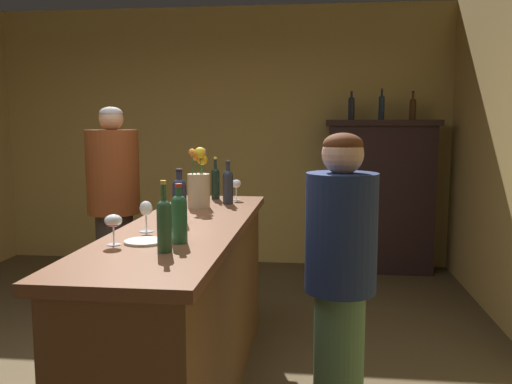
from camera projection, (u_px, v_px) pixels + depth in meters
name	position (u px, v px, depth m)	size (l,w,h in m)	color
wall_back	(222.00, 137.00, 6.12)	(5.14, 0.12, 2.85)	tan
bar_counter	(187.00, 311.00, 3.06)	(0.64, 2.38, 1.02)	brown
display_cabinet	(381.00, 193.00, 5.71)	(1.17, 0.39, 1.61)	black
wine_bottle_syrah	(164.00, 222.00, 2.32)	(0.06, 0.06, 0.31)	#285331
wine_bottle_rose	(228.00, 185.00, 3.73)	(0.07, 0.07, 0.30)	#242935
wine_bottle_merlot	(179.00, 216.00, 2.49)	(0.08, 0.08, 0.28)	#245331
wine_bottle_malbec	(215.00, 182.00, 3.97)	(0.06, 0.06, 0.31)	black
wine_bottle_pinot	(180.00, 198.00, 3.01)	(0.08, 0.08, 0.30)	#20253B
wine_glass_front	(113.00, 222.00, 2.45)	(0.08, 0.08, 0.14)	white
wine_glass_mid	(236.00, 185.00, 3.93)	(0.07, 0.07, 0.15)	white
wine_glass_rear	(146.00, 210.00, 2.75)	(0.07, 0.07, 0.16)	white
flower_arrangement	(199.00, 182.00, 3.57)	(0.15, 0.17, 0.40)	tan
cheese_plate	(145.00, 242.00, 2.51)	(0.19, 0.19, 0.01)	white
display_bottle_left	(351.00, 107.00, 5.63)	(0.07, 0.07, 0.31)	#202331
display_bottle_midleft	(382.00, 106.00, 5.60)	(0.06, 0.06, 0.33)	#1C2C3F
display_bottle_center	(413.00, 108.00, 5.56)	(0.07, 0.07, 0.29)	#4D2F16
patron_tall	(114.00, 208.00, 4.17)	(0.40, 0.40, 1.70)	#352E29
bartender	(340.00, 279.00, 2.53)	(0.33, 0.33, 1.53)	#496F50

